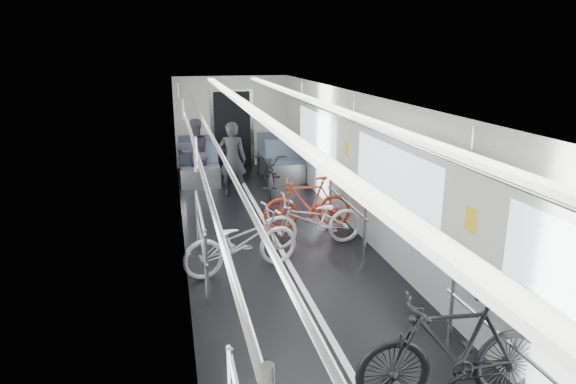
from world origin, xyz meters
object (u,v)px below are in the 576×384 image
Objects in this scene: bike_left_far at (241,241)px; bike_right_far at (308,203)px; bike_right_near at (453,350)px; person_standing at (232,159)px; bike_aisle at (271,173)px; person_seated at (195,153)px; bike_right_mid at (313,220)px.

bike_right_far is (1.39, 1.50, 0.02)m from bike_left_far.
bike_right_near reaches higher than bike_left_far.
bike_right_near is 7.25m from person_standing.
person_standing reaches higher than bike_right_far.
bike_right_far is at bearing -57.49° from bike_left_far.
bike_right_near is at bearing 116.02° from person_standing.
bike_left_far is at bearing -96.53° from bike_aisle.
person_seated is (-0.38, 4.91, 0.32)m from bike_left_far.
bike_left_far is 0.97× the size of bike_right_near.
bike_right_near is at bearing -2.02° from bike_right_mid.
bike_left_far is 1.11× the size of person_seated.
bike_aisle is at bearing -169.62° from person_standing.
person_seated reaches higher than bike_right_near.
bike_left_far is at bearing -40.76° from bike_right_far.
bike_aisle is at bearing 176.91° from bike_right_mid.
person_standing reaches higher than bike_aisle.
bike_left_far is 1.03× the size of bike_right_mid.
person_standing is (-1.02, 2.41, 0.33)m from bike_right_far.
person_standing reaches higher than bike_right_near.
bike_right_far reaches higher than bike_right_mid.
bike_right_near is 1.11× the size of person_standing.
bike_left_far is 1.10× the size of bike_right_far.
person_standing is (-0.81, 0.10, 0.32)m from bike_aisle.
bike_right_far is 0.98× the size of person_standing.
person_standing is at bearing -166.76° from bike_right_near.
bike_right_mid is at bearing 123.05° from person_standing.
person_standing is (-1.08, 7.16, 0.27)m from bike_right_near.
bike_right_mid is 1.07× the size of bike_right_far.
bike_right_far reaches higher than bike_left_far.
bike_right_near is 1.15× the size of person_seated.
bike_aisle is at bearing 125.83° from person_seated.
bike_right_near is (1.45, -3.25, 0.08)m from bike_left_far.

